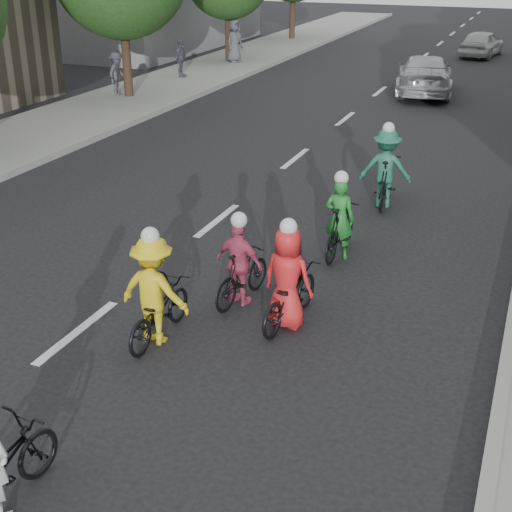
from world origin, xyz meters
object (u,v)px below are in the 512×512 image
Objects in this scene: cyclist_1 at (340,226)px; cyclist_2 at (386,174)px; cyclist_0 at (288,288)px; follow_car_trail at (482,43)px; cyclist_5 at (156,299)px; spectator_1 at (181,58)px; spectator_2 at (235,41)px; follow_car_lead at (425,75)px; cyclist_4 at (241,270)px; spectator_0 at (117,73)px.

cyclist_2 is (0.17, 3.01, 0.14)m from cyclist_1.
follow_car_trail is at bearing -82.67° from cyclist_0.
cyclist_5 reaches higher than cyclist_0.
spectator_2 reaches higher than spectator_1.
follow_car_lead is at bearing -90.22° from cyclist_5.
cyclist_2 is 1.19× the size of cyclist_4.
cyclist_2 is 19.60m from spectator_2.
spectator_2 reaches higher than follow_car_trail.
cyclist_1 is 0.44× the size of follow_car_trail.
cyclist_5 is 0.36× the size of follow_car_lead.
cyclist_0 is 5.80m from cyclist_2.
cyclist_0 is 0.93× the size of spectator_2.
spectator_2 is at bearing -29.24° from follow_car_lead.
cyclist_5 reaches higher than cyclist_1.
spectator_2 is at bearing -59.83° from cyclist_1.
cyclist_4 is at bearing -156.12° from spectator_1.
spectator_2 is at bearing -57.58° from cyclist_0.
cyclist_4 is at bearing -139.68° from spectator_2.
follow_car_trail is (-0.20, 29.33, 0.05)m from cyclist_0.
follow_car_lead is (-1.22, 15.94, 0.13)m from cyclist_1.
cyclist_2 reaches higher than cyclist_1.
cyclist_0 is 0.94× the size of cyclist_2.
follow_car_trail is (1.01, 10.60, -0.07)m from follow_car_lead.
cyclist_2 is 0.49× the size of follow_car_trail.
follow_car_lead is at bearing 93.29° from follow_car_trail.
spectator_2 reaches higher than spectator_0.
spectator_1 is (-10.86, -11.58, 0.28)m from follow_car_trail.
cyclist_1 is 1.07× the size of spectator_1.
cyclist_2 is 1.21× the size of spectator_1.
cyclist_1 is at bearing -101.20° from cyclist_4.
cyclist_1 is at bearing -149.85° from spectator_1.
follow_car_lead is at bearing -78.79° from cyclist_4.
follow_car_lead reaches higher than follow_car_trail.
cyclist_4 is at bearing 69.97° from cyclist_1.
spectator_2 is (-10.75, 16.39, 0.37)m from cyclist_2.
cyclist_1 is at bearing -134.89° from spectator_2.
follow_car_trail is at bearing -88.00° from cyclist_1.
cyclist_1 is 0.93× the size of cyclist_5.
spectator_1 is at bearing -3.28° from follow_car_lead.
cyclist_4 is 1.01× the size of spectator_0.
cyclist_5 reaches higher than spectator_1.
spectator_2 reaches higher than cyclist_4.
cyclist_0 reaches higher than cyclist_4.
cyclist_0 is 20.91m from spectator_1.
spectator_1 is at bearing -62.52° from cyclist_5.
cyclist_0 is at bearing -144.75° from spectator_0.
spectator_2 is at bearing -10.96° from spectator_0.
spectator_2 is (-10.59, 19.40, 0.52)m from cyclist_1.
spectator_1 is (-9.85, -0.98, 0.21)m from follow_car_lead.
cyclist_0 is 0.98× the size of cyclist_5.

